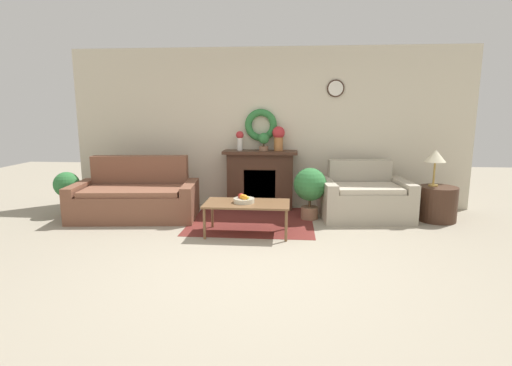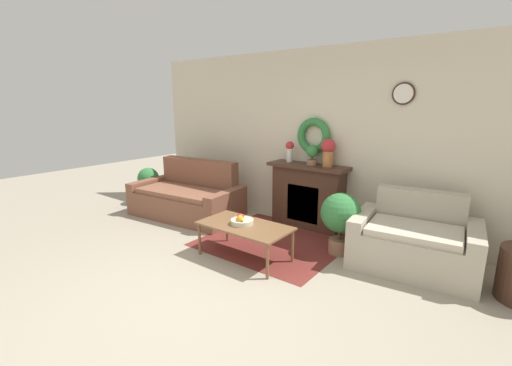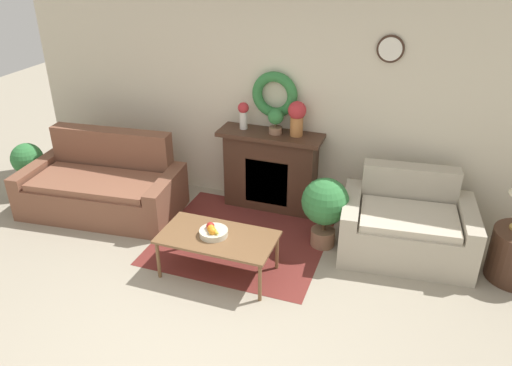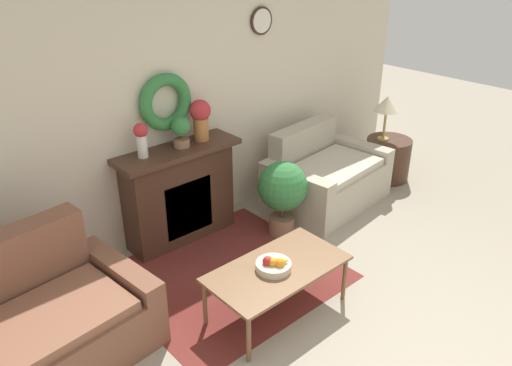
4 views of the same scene
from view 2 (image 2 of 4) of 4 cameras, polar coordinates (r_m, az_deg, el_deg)
name	(u,v)px [view 2 (image 2 of 4)]	position (r m, az deg, el deg)	size (l,w,h in m)	color
ground_plane	(189,302)	(3.61, -11.18, -18.90)	(16.00, 16.00, 0.00)	#9E937F
floor_rug	(274,241)	(4.89, 3.05, -9.64)	(1.85, 1.71, 0.01)	maroon
wall_back	(323,140)	(5.34, 11.07, 7.08)	(6.80, 0.18, 2.70)	beige
fireplace	(308,195)	(5.37, 8.61, -2.05)	(1.24, 0.41, 0.99)	#42281C
couch_left	(188,198)	(5.99, -11.27, -2.41)	(1.97, 1.14, 0.94)	brown
loveseat_right	(414,242)	(4.47, 24.83, -8.89)	(1.44, 1.06, 0.87)	#B2A893
coffee_table	(245,228)	(4.25, -1.90, -7.43)	(1.15, 0.61, 0.44)	brown
fruit_bowl	(242,221)	(4.25, -2.40, -6.29)	(0.28, 0.28, 0.12)	beige
vase_on_mantel_left	(290,150)	(5.41, 5.64, 5.51)	(0.13, 0.13, 0.32)	silver
vase_on_mantel_right	(328,150)	(5.09, 11.93, 5.33)	(0.21, 0.21, 0.41)	#AD6B38
potted_plant_on_mantel	(312,154)	(5.19, 9.35, 4.84)	(0.18, 0.18, 0.30)	#8E664C
potted_plant_floor_by_couch	(149,181)	(6.87, -17.47, 0.25)	(0.40, 0.40, 0.70)	#8E664C
potted_plant_floor_by_loveseat	(341,216)	(4.48, 13.91, -5.35)	(0.51, 0.51, 0.80)	#8E664C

